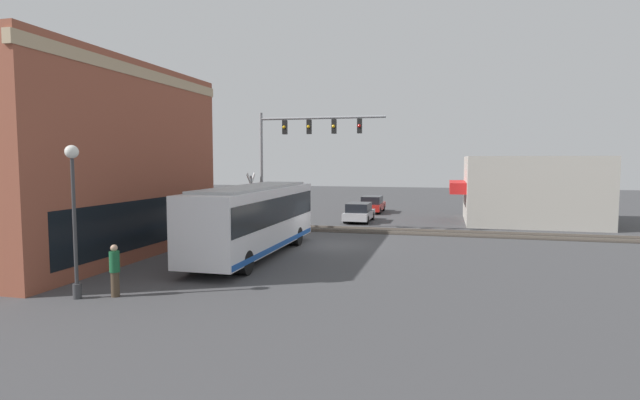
{
  "coord_description": "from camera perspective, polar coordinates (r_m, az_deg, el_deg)",
  "views": [
    {
      "loc": [
        -26.13,
        -6.09,
        4.62
      ],
      "look_at": [
        4.28,
        1.62,
        2.11
      ],
      "focal_mm": 28.0,
      "sensor_mm": 36.0,
      "label": 1
    }
  ],
  "objects": [
    {
      "name": "ground_plane",
      "position": [
        27.22,
        1.1,
        -5.19
      ],
      "size": [
        120.0,
        120.0,
        0.0
      ],
      "primitive_type": "plane",
      "color": "#424244"
    },
    {
      "name": "brick_building",
      "position": [
        27.1,
        -26.84,
        4.0
      ],
      "size": [
        14.26,
        8.45,
        9.15
      ],
      "color": "brown",
      "rests_on": "ground"
    },
    {
      "name": "shop_building",
      "position": [
        39.71,
        22.83,
        1.09
      ],
      "size": [
        8.2,
        10.39,
        4.9
      ],
      "color": "#B2ADA3",
      "rests_on": "ground"
    },
    {
      "name": "city_bus",
      "position": [
        24.1,
        -7.52,
        -2.01
      ],
      "size": [
        11.2,
        2.59,
        3.39
      ],
      "color": "silver",
      "rests_on": "ground"
    },
    {
      "name": "traffic_signal_gantry",
      "position": [
        32.06,
        -2.42,
        6.69
      ],
      "size": [
        0.42,
        8.2,
        7.67
      ],
      "color": "gray",
      "rests_on": "ground"
    },
    {
      "name": "crossing_signal",
      "position": [
        32.94,
        -7.88,
        0.49
      ],
      "size": [
        1.41,
        1.18,
        3.81
      ],
      "color": "gray",
      "rests_on": "ground"
    },
    {
      "name": "streetlamp",
      "position": [
        18.32,
        -26.31,
        -0.82
      ],
      "size": [
        0.44,
        0.44,
        5.11
      ],
      "color": "#38383A",
      "rests_on": "ground"
    },
    {
      "name": "rail_track_near",
      "position": [
        33.02,
        3.47,
        -3.42
      ],
      "size": [
        2.6,
        60.0,
        0.15
      ],
      "color": "#332D28",
      "rests_on": "ground"
    },
    {
      "name": "parked_car_silver",
      "position": [
        37.52,
        4.5,
        -1.48
      ],
      "size": [
        4.42,
        1.82,
        1.43
      ],
      "color": "#B7B7BC",
      "rests_on": "ground"
    },
    {
      "name": "parked_car_red",
      "position": [
        44.28,
        6.0,
        -0.55
      ],
      "size": [
        4.53,
        1.82,
        1.46
      ],
      "color": "#B21E19",
      "rests_on": "ground"
    },
    {
      "name": "pedestrian_at_crossing",
      "position": [
        33.1,
        -4.52,
        -1.97
      ],
      "size": [
        0.34,
        0.34,
        1.67
      ],
      "color": "#2D3351",
      "rests_on": "ground"
    },
    {
      "name": "pedestrian_by_lamp",
      "position": [
        18.35,
        -22.41,
        -7.41
      ],
      "size": [
        0.34,
        0.34,
        1.79
      ],
      "color": "#473828",
      "rests_on": "ground"
    }
  ]
}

